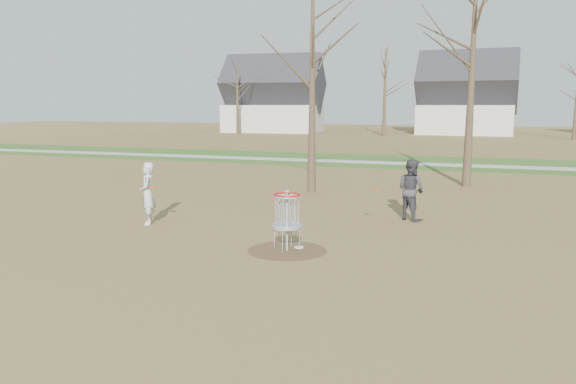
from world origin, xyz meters
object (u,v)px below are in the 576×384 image
(player_throwing, at_px, (411,190))
(disc_golf_basket, at_px, (287,211))
(player_standing, at_px, (148,193))
(disc_grounded, at_px, (299,247))

(player_throwing, xyz_separation_m, disc_golf_basket, (-2.19, -4.43, 0.04))
(player_standing, bearing_deg, disc_grounded, 47.42)
(player_throwing, bearing_deg, player_standing, 58.43)
(player_standing, xyz_separation_m, disc_grounded, (4.75, -1.14, -0.84))
(player_throwing, distance_m, disc_golf_basket, 4.94)
(player_standing, distance_m, disc_golf_basket, 4.80)
(player_throwing, bearing_deg, disc_grounded, 98.65)
(player_standing, xyz_separation_m, disc_golf_basket, (4.57, -1.46, 0.06))
(player_throwing, relative_size, disc_golf_basket, 1.29)
(disc_grounded, xyz_separation_m, disc_golf_basket, (-0.18, -0.32, 0.89))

